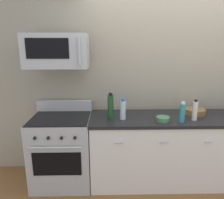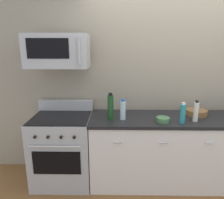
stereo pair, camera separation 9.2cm
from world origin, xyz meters
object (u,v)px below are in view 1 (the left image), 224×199
(bottle_wine_green, at_px, (111,107))
(bowl_green_glaze, at_px, (163,119))
(bottle_vinegar_white, at_px, (195,111))
(bottle_water_clear, at_px, (123,110))
(bowl_wooden_salad, at_px, (195,111))
(range_oven, at_px, (63,149))
(bottle_dish_soap, at_px, (182,113))
(microwave, at_px, (57,51))

(bottle_wine_green, relative_size, bowl_green_glaze, 2.09)
(bottle_vinegar_white, bearing_deg, bottle_wine_green, 177.00)
(bottle_water_clear, relative_size, bowl_wooden_salad, 0.94)
(bottle_water_clear, height_order, bowl_green_glaze, bottle_water_clear)
(bowl_wooden_salad, bearing_deg, bowl_green_glaze, -151.38)
(bottle_wine_green, bearing_deg, range_oven, 173.12)
(bottle_wine_green, height_order, bowl_green_glaze, bottle_wine_green)
(bottle_dish_soap, distance_m, bottle_wine_green, 0.86)
(range_oven, bearing_deg, bowl_wooden_salad, 3.63)
(bottle_wine_green, distance_m, bowl_green_glaze, 0.65)
(bottle_dish_soap, height_order, bowl_green_glaze, bottle_dish_soap)
(bottle_wine_green, distance_m, bottle_water_clear, 0.16)
(bowl_green_glaze, bearing_deg, range_oven, 172.83)
(bottle_dish_soap, xyz_separation_m, bottle_vinegar_white, (0.18, 0.06, 0.00))
(range_oven, height_order, bottle_water_clear, bottle_water_clear)
(microwave, distance_m, bottle_water_clear, 1.07)
(bottle_dish_soap, relative_size, bottle_water_clear, 0.97)
(bottle_dish_soap, bearing_deg, bowl_wooden_salad, 47.69)
(bottle_dish_soap, xyz_separation_m, bottle_wine_green, (-0.85, 0.12, 0.04))
(bottle_dish_soap, bearing_deg, microwave, 170.88)
(bottle_dish_soap, relative_size, bottle_vinegar_white, 0.96)
(bottle_dish_soap, relative_size, bowl_wooden_salad, 0.91)
(range_oven, relative_size, bottle_dish_soap, 4.26)
(bottle_water_clear, distance_m, bowl_wooden_salad, 1.00)
(range_oven, height_order, bottle_wine_green, bottle_wine_green)
(bottle_vinegar_white, bearing_deg, bowl_green_glaze, -175.80)
(bowl_green_glaze, bearing_deg, bottle_vinegar_white, 4.20)
(bowl_green_glaze, bearing_deg, bottle_wine_green, 172.54)
(bowl_green_glaze, bearing_deg, microwave, 170.86)
(bottle_water_clear, bearing_deg, microwave, 171.08)
(range_oven, xyz_separation_m, bottle_wine_green, (0.64, -0.08, 0.61))
(range_oven, xyz_separation_m, bowl_green_glaze, (1.28, -0.16, 0.48))
(range_oven, height_order, bottle_vinegar_white, bottle_vinegar_white)
(bottle_dish_soap, distance_m, bottle_vinegar_white, 0.19)
(bottle_dish_soap, bearing_deg, bottle_water_clear, 170.65)
(bottle_dish_soap, height_order, bowl_wooden_salad, bottle_dish_soap)
(microwave, distance_m, bowl_wooden_salad, 1.94)
(microwave, relative_size, bottle_water_clear, 2.88)
(bottle_water_clear, bearing_deg, bowl_wooden_salad, 11.08)
(bottle_wine_green, distance_m, bottle_vinegar_white, 1.03)
(range_oven, distance_m, bottle_wine_green, 0.89)
(microwave, distance_m, bottle_vinegar_white, 1.82)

